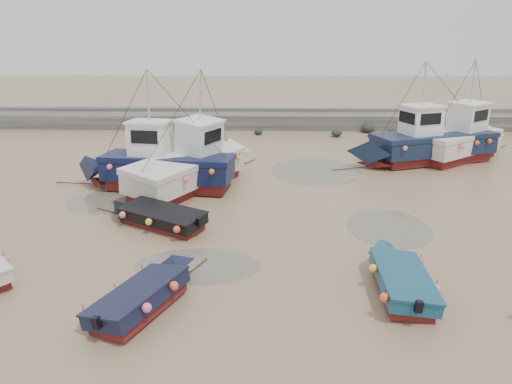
% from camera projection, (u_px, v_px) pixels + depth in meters
% --- Properties ---
extents(ground, '(120.00, 120.00, 0.00)m').
position_uv_depth(ground, '(273.00, 242.00, 20.55)').
color(ground, '#977959').
rests_on(ground, ground).
extents(seawall, '(60.00, 4.92, 1.50)m').
position_uv_depth(seawall, '(271.00, 121.00, 41.07)').
color(seawall, slate).
rests_on(seawall, ground).
extents(puddle_a, '(4.73, 4.73, 0.01)m').
position_uv_depth(puddle_a, '(198.00, 265.00, 18.58)').
color(puddle_a, '#625B4F').
rests_on(puddle_a, ground).
extents(puddle_b, '(3.71, 3.71, 0.01)m').
position_uv_depth(puddle_b, '(389.00, 228.00, 21.91)').
color(puddle_b, '#625B4F').
rests_on(puddle_b, ground).
extents(puddle_c, '(4.44, 4.44, 0.01)m').
position_uv_depth(puddle_c, '(111.00, 202.00, 24.93)').
color(puddle_c, '#625B4F').
rests_on(puddle_c, ground).
extents(puddle_d, '(5.38, 5.38, 0.01)m').
position_uv_depth(puddle_d, '(316.00, 171.00, 29.95)').
color(puddle_d, '#625B4F').
rests_on(puddle_d, ground).
extents(dinghy_1, '(3.23, 5.57, 1.43)m').
position_uv_depth(dinghy_1, '(148.00, 292.00, 15.77)').
color(dinghy_1, maroon).
rests_on(dinghy_1, ground).
extents(dinghy_2, '(2.18, 5.88, 1.43)m').
position_uv_depth(dinghy_2, '(399.00, 275.00, 16.78)').
color(dinghy_2, maroon).
rests_on(dinghy_2, ground).
extents(dinghy_4, '(5.74, 3.76, 1.43)m').
position_uv_depth(dinghy_4, '(157.00, 214.00, 21.98)').
color(dinghy_4, maroon).
rests_on(dinghy_4, ground).
extents(cabin_boat_0, '(10.07, 3.59, 6.22)m').
position_uv_depth(cabin_boat_0, '(157.00, 165.00, 26.43)').
color(cabin_boat_0, maroon).
rests_on(cabin_boat_0, ground).
extents(cabin_boat_1, '(6.56, 9.69, 6.22)m').
position_uv_depth(cabin_boat_1, '(193.00, 163.00, 26.75)').
color(cabin_boat_1, maroon).
rests_on(cabin_boat_1, ground).
extents(cabin_boat_2, '(10.74, 5.41, 6.22)m').
position_uv_depth(cabin_boat_2, '(425.00, 142.00, 31.21)').
color(cabin_boat_2, maroon).
rests_on(cabin_boat_2, ground).
extents(cabin_boat_3, '(8.12, 6.42, 6.22)m').
position_uv_depth(cabin_boat_3, '(463.00, 138.00, 32.10)').
color(cabin_boat_3, maroon).
rests_on(cabin_boat_3, ground).
extents(person, '(0.74, 0.67, 1.69)m').
position_uv_depth(person, '(164.00, 187.00, 27.10)').
color(person, '#1D223C').
rests_on(person, ground).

